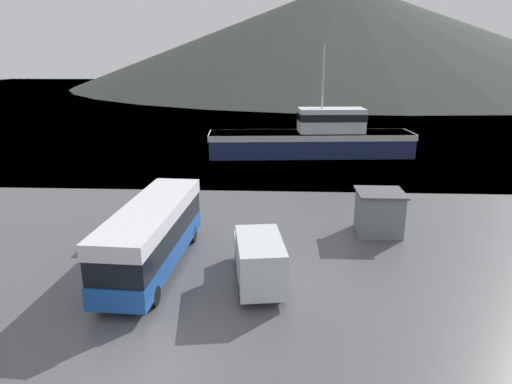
{
  "coord_description": "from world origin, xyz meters",
  "views": [
    {
      "loc": [
        4.34,
        -12.85,
        10.28
      ],
      "look_at": [
        2.98,
        14.76,
        2.0
      ],
      "focal_mm": 32.0,
      "sensor_mm": 36.0,
      "label": 1
    }
  ],
  "objects": [
    {
      "name": "ground_plane",
      "position": [
        0.0,
        0.0,
        0.0
      ],
      "size": [
        400.0,
        400.0,
        0.0
      ],
      "primitive_type": "plane",
      "color": "#4C4C4F"
    },
    {
      "name": "water_surface",
      "position": [
        0.0,
        141.68,
        0.0
      ],
      "size": [
        240.0,
        240.0,
        0.0
      ],
      "primitive_type": "plane",
      "color": "slate",
      "rests_on": "ground"
    },
    {
      "name": "hill_backdrop",
      "position": [
        27.67,
        166.79,
        18.04
      ],
      "size": [
        192.99,
        192.99,
        36.08
      ],
      "primitive_type": "cone",
      "color": "#2D332D",
      "rests_on": "ground"
    },
    {
      "name": "tour_bus",
      "position": [
        -1.8,
        7.86,
        1.86
      ],
      "size": [
        3.07,
        10.2,
        3.32
      ],
      "rotation": [
        0.0,
        0.0,
        -0.05
      ],
      "color": "#194799",
      "rests_on": "ground"
    },
    {
      "name": "delivery_van",
      "position": [
        3.51,
        6.51,
        1.27
      ],
      "size": [
        2.77,
        5.78,
        2.41
      ],
      "rotation": [
        0.0,
        0.0,
        0.14
      ],
      "color": "silver",
      "rests_on": "ground"
    },
    {
      "name": "fishing_boat",
      "position": [
        8.16,
        35.41,
        1.91
      ],
      "size": [
        21.78,
        6.11,
        11.55
      ],
      "rotation": [
        0.0,
        0.0,
        1.65
      ],
      "color": "#19234C",
      "rests_on": "water_surface"
    },
    {
      "name": "storage_bin",
      "position": [
        -4.84,
        10.45,
        0.59
      ],
      "size": [
        1.35,
        1.05,
        1.15
      ],
      "color": "#287F3D",
      "rests_on": "ground"
    },
    {
      "name": "dock_kiosk",
      "position": [
        10.43,
        13.26,
        1.3
      ],
      "size": [
        2.77,
        2.67,
        2.58
      ],
      "color": "slate",
      "rests_on": "ground"
    },
    {
      "name": "mooring_bollard",
      "position": [
        -5.19,
        19.76,
        0.43
      ],
      "size": [
        0.43,
        0.43,
        0.8
      ],
      "color": "#B29919",
      "rests_on": "ground"
    }
  ]
}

